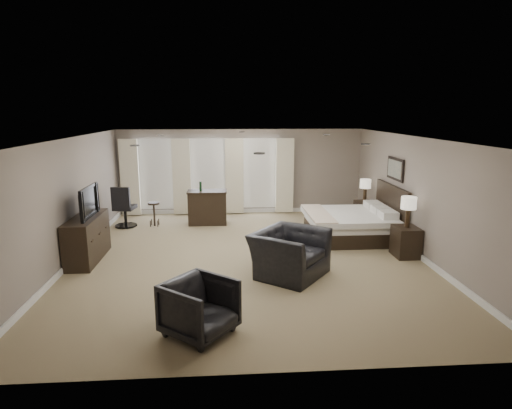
{
  "coord_description": "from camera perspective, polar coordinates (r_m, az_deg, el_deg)",
  "views": [
    {
      "loc": [
        -0.47,
        -8.91,
        3.17
      ],
      "look_at": [
        0.2,
        0.4,
        1.1
      ],
      "focal_mm": 30.0,
      "sensor_mm": 36.0,
      "label": 1
    }
  ],
  "objects": [
    {
      "name": "bar_counter",
      "position": [
        12.15,
        -6.49,
        -0.37
      ],
      "size": [
        1.11,
        0.58,
        0.96
      ],
      "primitive_type": "cube",
      "color": "black",
      "rests_on": "ground"
    },
    {
      "name": "wall_art",
      "position": [
        11.11,
        18.03,
        4.54
      ],
      "size": [
        0.04,
        0.96,
        0.56
      ],
      "primitive_type": "cube",
      "color": "slate",
      "rests_on": "room"
    },
    {
      "name": "dresser",
      "position": [
        9.87,
        -21.58,
        -4.25
      ],
      "size": [
        0.53,
        1.64,
        0.95
      ],
      "primitive_type": "cube",
      "color": "black",
      "rests_on": "ground"
    },
    {
      "name": "lamp_near",
      "position": [
        9.84,
        19.62,
        -0.97
      ],
      "size": [
        0.33,
        0.33,
        0.68
      ],
      "primitive_type": "cube",
      "color": "beige",
      "rests_on": "nightstand_near"
    },
    {
      "name": "bar_stool_right",
      "position": [
        12.31,
        -7.82,
        -0.63
      ],
      "size": [
        0.45,
        0.45,
        0.8
      ],
      "primitive_type": "cube",
      "rotation": [
        0.0,
        0.0,
        0.22
      ],
      "color": "black",
      "rests_on": "ground"
    },
    {
      "name": "armchair_far",
      "position": [
        6.3,
        -7.54,
        -13.18
      ],
      "size": [
        1.18,
        1.19,
        0.9
      ],
      "primitive_type": "imported",
      "rotation": [
        0.0,
        0.0,
        0.89
      ],
      "color": "black",
      "rests_on": "ground"
    },
    {
      "name": "nightstand_far",
      "position": [
        12.63,
        14.19,
        -0.98
      ],
      "size": [
        0.47,
        0.57,
        0.62
      ],
      "primitive_type": "cube",
      "color": "black",
      "rests_on": "ground"
    },
    {
      "name": "lamp_far",
      "position": [
        12.5,
        14.34,
        1.83
      ],
      "size": [
        0.31,
        0.31,
        0.64
      ],
      "primitive_type": "cube",
      "color": "beige",
      "rests_on": "nightstand_far"
    },
    {
      "name": "room",
      "position": [
        9.12,
        -1.07,
        0.67
      ],
      "size": [
        7.6,
        8.6,
        2.64
      ],
      "color": "#857555",
      "rests_on": "ground"
    },
    {
      "name": "desk_chair",
      "position": [
        12.3,
        -17.09,
        -0.23
      ],
      "size": [
        0.68,
        0.68,
        1.16
      ],
      "primitive_type": "cube",
      "rotation": [
        0.0,
        0.0,
        2.98
      ],
      "color": "black",
      "rests_on": "ground"
    },
    {
      "name": "tv",
      "position": [
        9.73,
        -21.84,
        -1.13
      ],
      "size": [
        0.66,
        1.15,
        0.15
      ],
      "primitive_type": "imported",
      "rotation": [
        0.0,
        0.0,
        1.57
      ],
      "color": "black",
      "rests_on": "dresser"
    },
    {
      "name": "bed",
      "position": [
        10.94,
        12.2,
        -1.01
      ],
      "size": [
        2.11,
        2.01,
        1.34
      ],
      "primitive_type": "cube",
      "color": "silver",
      "rests_on": "ground"
    },
    {
      "name": "bar_stool_left",
      "position": [
        12.22,
        -13.42,
        -1.26
      ],
      "size": [
        0.35,
        0.35,
        0.67
      ],
      "primitive_type": "cube",
      "rotation": [
        0.0,
        0.0,
        -0.12
      ],
      "color": "black",
      "rests_on": "ground"
    },
    {
      "name": "nightstand_near",
      "position": [
        10.01,
        19.34,
        -4.7
      ],
      "size": [
        0.5,
        0.61,
        0.66
      ],
      "primitive_type": "cube",
      "color": "black",
      "rests_on": "ground"
    },
    {
      "name": "window_bay",
      "position": [
        13.18,
        -6.39,
        3.83
      ],
      "size": [
        5.25,
        0.2,
        2.3
      ],
      "color": "silver",
      "rests_on": "room"
    },
    {
      "name": "armchair_near",
      "position": [
        8.34,
        4.51,
        -5.51
      ],
      "size": [
        1.53,
        1.62,
        1.19
      ],
      "primitive_type": "imported",
      "rotation": [
        0.0,
        0.0,
        0.91
      ],
      "color": "black",
      "rests_on": "ground"
    }
  ]
}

